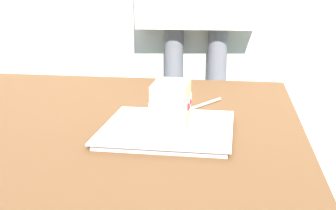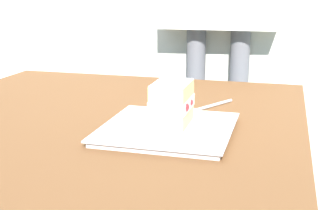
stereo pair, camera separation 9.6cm
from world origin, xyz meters
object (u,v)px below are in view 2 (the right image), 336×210
patio_table (66,175)px  dessert_plate (168,129)px  cake_slice (172,103)px  dessert_fork (208,107)px

patio_table → dessert_plate: (0.09, -0.20, 0.09)m
patio_table → cake_slice: cake_slice is taller
patio_table → dessert_plate: size_ratio=4.77×
dessert_plate → dessert_fork: bearing=-12.6°
dessert_plate → dessert_fork: (0.22, -0.05, -0.00)m
cake_slice → dessert_fork: cake_slice is taller
patio_table → dessert_fork: dessert_fork is taller
dessert_plate → cake_slice: cake_slice is taller
cake_slice → dessert_fork: size_ratio=0.71×
dessert_plate → patio_table: bearing=113.7°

